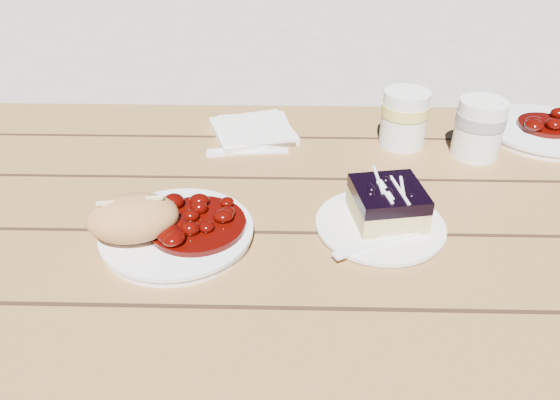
{
  "coord_description": "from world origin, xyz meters",
  "views": [
    {
      "loc": [
        -0.29,
        -0.74,
        1.24
      ],
      "look_at": [
        -0.31,
        -0.08,
        0.81
      ],
      "focal_mm": 35.0,
      "sensor_mm": 36.0,
      "label": 1
    }
  ],
  "objects_px": {
    "second_cup": "(404,118)",
    "blueberry_cake": "(388,203)",
    "picnic_table": "(454,281)",
    "bread_roll": "(133,218)",
    "second_plate": "(544,131)",
    "main_plate": "(177,234)",
    "dessert_plate": "(380,226)",
    "coffee_cup": "(479,128)"
  },
  "relations": [
    {
      "from": "main_plate",
      "to": "dessert_plate",
      "type": "bearing_deg",
      "value": 5.74
    },
    {
      "from": "bread_roll",
      "to": "coffee_cup",
      "type": "height_order",
      "value": "coffee_cup"
    },
    {
      "from": "picnic_table",
      "to": "blueberry_cake",
      "type": "bearing_deg",
      "value": -160.97
    },
    {
      "from": "picnic_table",
      "to": "second_cup",
      "type": "relative_size",
      "value": 18.47
    },
    {
      "from": "coffee_cup",
      "to": "main_plate",
      "type": "bearing_deg",
      "value": -151.85
    },
    {
      "from": "blueberry_cake",
      "to": "bread_roll",
      "type": "bearing_deg",
      "value": -179.55
    },
    {
      "from": "picnic_table",
      "to": "coffee_cup",
      "type": "xyz_separation_m",
      "value": [
        0.05,
        0.18,
        0.22
      ]
    },
    {
      "from": "picnic_table",
      "to": "dessert_plate",
      "type": "xyz_separation_m",
      "value": [
        -0.16,
        -0.07,
        0.17
      ]
    },
    {
      "from": "blueberry_cake",
      "to": "main_plate",
      "type": "bearing_deg",
      "value": 178.63
    },
    {
      "from": "main_plate",
      "to": "bread_roll",
      "type": "distance_m",
      "value": 0.07
    },
    {
      "from": "blueberry_cake",
      "to": "second_cup",
      "type": "height_order",
      "value": "second_cup"
    },
    {
      "from": "bread_roll",
      "to": "coffee_cup",
      "type": "xyz_separation_m",
      "value": [
        0.57,
        0.29,
        0.0
      ]
    },
    {
      "from": "dessert_plate",
      "to": "coffee_cup",
      "type": "height_order",
      "value": "coffee_cup"
    },
    {
      "from": "picnic_table",
      "to": "main_plate",
      "type": "bearing_deg",
      "value": -168.21
    },
    {
      "from": "blueberry_cake",
      "to": "coffee_cup",
      "type": "relative_size",
      "value": 1.08
    },
    {
      "from": "bread_roll",
      "to": "second_cup",
      "type": "xyz_separation_m",
      "value": [
        0.44,
        0.33,
        0.0
      ]
    },
    {
      "from": "picnic_table",
      "to": "blueberry_cake",
      "type": "xyz_separation_m",
      "value": [
        -0.15,
        -0.05,
        0.2
      ]
    },
    {
      "from": "second_cup",
      "to": "picnic_table",
      "type": "bearing_deg",
      "value": -70.15
    },
    {
      "from": "dessert_plate",
      "to": "coffee_cup",
      "type": "xyz_separation_m",
      "value": [
        0.21,
        0.24,
        0.05
      ]
    },
    {
      "from": "coffee_cup",
      "to": "second_plate",
      "type": "xyz_separation_m",
      "value": [
        0.16,
        0.09,
        -0.05
      ]
    },
    {
      "from": "blueberry_cake",
      "to": "second_cup",
      "type": "relative_size",
      "value": 1.08
    },
    {
      "from": "dessert_plate",
      "to": "second_plate",
      "type": "distance_m",
      "value": 0.5
    },
    {
      "from": "dessert_plate",
      "to": "second_plate",
      "type": "bearing_deg",
      "value": 41.64
    },
    {
      "from": "second_cup",
      "to": "coffee_cup",
      "type": "bearing_deg",
      "value": -17.29
    },
    {
      "from": "bread_roll",
      "to": "blueberry_cake",
      "type": "height_order",
      "value": "bread_roll"
    },
    {
      "from": "coffee_cup",
      "to": "second_cup",
      "type": "bearing_deg",
      "value": 162.71
    },
    {
      "from": "main_plate",
      "to": "picnic_table",
      "type": "bearing_deg",
      "value": 11.79
    },
    {
      "from": "main_plate",
      "to": "second_plate",
      "type": "height_order",
      "value": "same"
    },
    {
      "from": "main_plate",
      "to": "blueberry_cake",
      "type": "height_order",
      "value": "blueberry_cake"
    },
    {
      "from": "blueberry_cake",
      "to": "coffee_cup",
      "type": "height_order",
      "value": "coffee_cup"
    },
    {
      "from": "dessert_plate",
      "to": "blueberry_cake",
      "type": "relative_size",
      "value": 1.62
    },
    {
      "from": "picnic_table",
      "to": "blueberry_cake",
      "type": "height_order",
      "value": "blueberry_cake"
    },
    {
      "from": "bread_roll",
      "to": "picnic_table",
      "type": "bearing_deg",
      "value": 12.69
    },
    {
      "from": "picnic_table",
      "to": "dessert_plate",
      "type": "distance_m",
      "value": 0.24
    },
    {
      "from": "main_plate",
      "to": "bread_roll",
      "type": "relative_size",
      "value": 1.7
    },
    {
      "from": "bread_roll",
      "to": "blueberry_cake",
      "type": "bearing_deg",
      "value": 10.07
    },
    {
      "from": "dessert_plate",
      "to": "second_cup",
      "type": "bearing_deg",
      "value": 74.68
    },
    {
      "from": "blueberry_cake",
      "to": "picnic_table",
      "type": "bearing_deg",
      "value": 9.41
    },
    {
      "from": "picnic_table",
      "to": "bread_roll",
      "type": "bearing_deg",
      "value": -167.31
    },
    {
      "from": "second_cup",
      "to": "blueberry_cake",
      "type": "bearing_deg",
      "value": -104.15
    },
    {
      "from": "bread_roll",
      "to": "second_plate",
      "type": "relative_size",
      "value": 0.56
    },
    {
      "from": "bread_roll",
      "to": "second_plate",
      "type": "xyz_separation_m",
      "value": [
        0.73,
        0.38,
        -0.04
      ]
    }
  ]
}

